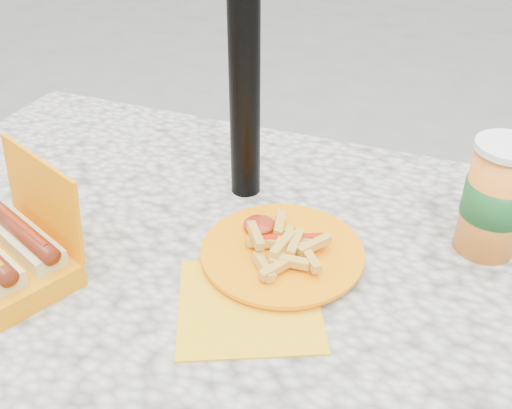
% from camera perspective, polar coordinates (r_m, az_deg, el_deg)
% --- Properties ---
extents(picnic_table, '(1.20, 0.80, 0.75)m').
position_cam_1_polar(picnic_table, '(0.95, -4.68, -8.88)').
color(picnic_table, beige).
rests_on(picnic_table, ground).
extents(hotdog_box, '(0.24, 0.21, 0.16)m').
position_cam_1_polar(hotdog_box, '(0.87, -23.45, -4.42)').
color(hotdog_box, '#FF8700').
rests_on(hotdog_box, picnic_table).
extents(fries_plate, '(0.25, 0.35, 0.05)m').
position_cam_1_polar(fries_plate, '(0.83, 2.35, -5.05)').
color(fries_plate, yellow).
rests_on(fries_plate, picnic_table).
extents(soda_cup, '(0.09, 0.09, 0.18)m').
position_cam_1_polar(soda_cup, '(0.89, 22.87, 0.56)').
color(soda_cup, orange).
rests_on(soda_cup, picnic_table).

